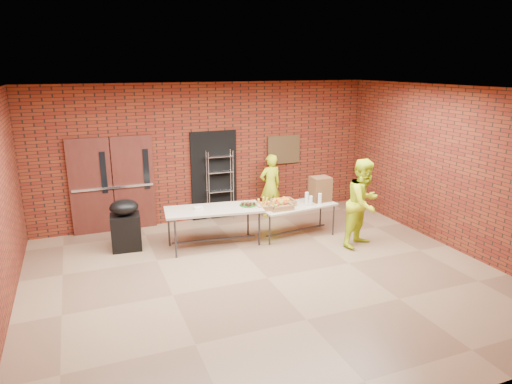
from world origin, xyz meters
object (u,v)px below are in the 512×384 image
coffee_dispenser (320,189)px  volunteer_woman (270,186)px  wire_rack (220,185)px  volunteer_man (364,203)px  table_right (297,207)px  table_left (214,212)px  covered_grill (125,225)px

coffee_dispenser → volunteer_woman: volunteer_woman is taller
coffee_dispenser → volunteer_woman: (-0.61, 1.34, -0.19)m
wire_rack → coffee_dispenser: size_ratio=3.13×
volunteer_woman → volunteer_man: bearing=106.8°
wire_rack → volunteer_woman: (1.19, -0.22, -0.07)m
table_right → volunteer_man: size_ratio=0.98×
wire_rack → table_left: bearing=-110.2°
table_right → table_left: bearing=169.7°
table_left → coffee_dispenser: bearing=7.4°
covered_grill → volunteer_woman: 3.61m
wire_rack → table_right: 2.05m
table_left → volunteer_man: bearing=-13.5°
table_left → volunteer_man: volunteer_man is taller
table_left → volunteer_woman: volunteer_woman is taller
table_left → wire_rack: bearing=75.6°
coffee_dispenser → covered_grill: 4.16m
wire_rack → volunteer_man: (2.18, -2.63, 0.07)m
table_right → covered_grill: covered_grill is taller
table_left → volunteer_man: size_ratio=1.12×
wire_rack → volunteer_woman: wire_rack is taller
table_left → table_right: size_ratio=1.15×
table_left → table_right: table_left is taller
coffee_dispenser → volunteer_man: size_ratio=0.30×
coffee_dispenser → volunteer_woman: 1.48m
wire_rack → table_left: wire_rack is taller
wire_rack → covered_grill: 2.57m
wire_rack → table_right: bearing=-52.8°
table_left → volunteer_woman: size_ratio=1.32×
table_right → volunteer_man: 1.42m
volunteer_woman → volunteer_man: (0.99, -2.41, 0.13)m
table_left → volunteer_woman: (1.82, 1.33, 0.04)m
table_left → coffee_dispenser: (2.43, -0.01, 0.23)m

